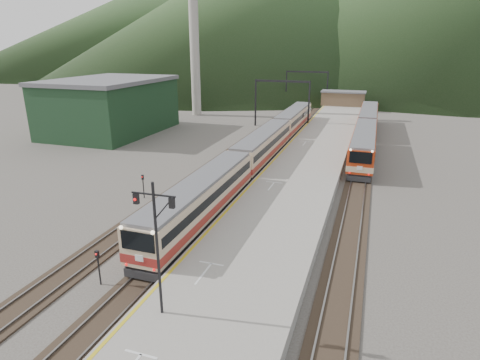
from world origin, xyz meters
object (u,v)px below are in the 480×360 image
(main_train, at_px, (263,147))
(signal_mast, at_px, (156,236))
(worker, at_px, (135,227))
(second_train, at_px, (366,131))

(main_train, height_order, signal_mast, signal_mast)
(signal_mast, height_order, worker, signal_mast)
(main_train, relative_size, second_train, 1.50)
(main_train, relative_size, signal_mast, 8.00)
(second_train, bearing_deg, signal_mast, -100.45)
(main_train, bearing_deg, second_train, 50.23)
(second_train, height_order, signal_mast, signal_mast)
(main_train, bearing_deg, worker, -99.20)
(signal_mast, bearing_deg, second_train, 79.55)
(second_train, distance_m, signal_mast, 45.62)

